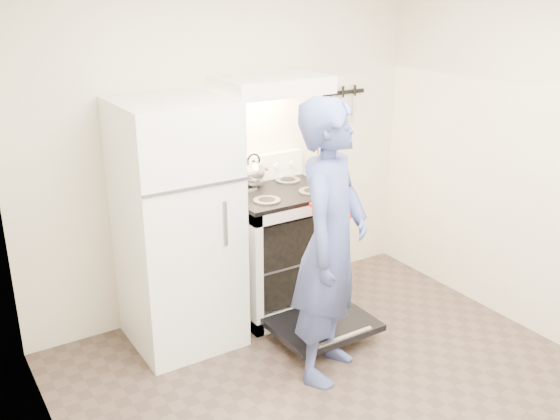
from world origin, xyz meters
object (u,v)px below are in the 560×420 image
(stove_body, at_px, (278,252))
(dutch_oven, at_px, (334,204))
(person, at_px, (331,244))
(tea_kettle, at_px, (254,170))
(refrigerator, at_px, (177,226))

(stove_body, xyz_separation_m, dutch_oven, (0.10, -0.54, 0.53))
(stove_body, distance_m, person, 1.01)
(dutch_oven, bearing_deg, tea_kettle, 106.08)
(refrigerator, relative_size, tea_kettle, 6.75)
(person, height_order, dutch_oven, person)
(stove_body, relative_size, dutch_oven, 2.53)
(refrigerator, bearing_deg, person, -54.09)
(refrigerator, relative_size, dutch_oven, 4.68)
(tea_kettle, bearing_deg, stove_body, -60.03)
(stove_body, height_order, person, person)
(stove_body, relative_size, tea_kettle, 3.65)
(refrigerator, height_order, tea_kettle, refrigerator)
(stove_body, height_order, tea_kettle, tea_kettle)
(refrigerator, xyz_separation_m, tea_kettle, (0.71, 0.20, 0.23))
(tea_kettle, bearing_deg, person, -94.18)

